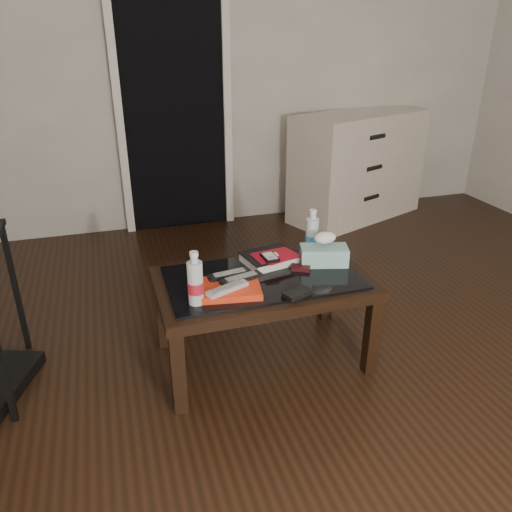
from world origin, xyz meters
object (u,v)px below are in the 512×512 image
Objects in this scene: textbook at (269,258)px; water_bottle_left at (195,278)px; water_bottle_right at (312,232)px; dresser at (358,166)px; tissue_box at (324,255)px; coffee_table at (263,289)px.

textbook is 1.05× the size of water_bottle_left.
textbook is 0.27m from water_bottle_right.
dresser reaches higher than tissue_box.
tissue_box is (0.01, -0.14, -0.07)m from water_bottle_right.
tissue_box is at bearing 7.79° from coffee_table.
dresser reaches higher than textbook.
tissue_box is (0.25, -0.09, 0.02)m from textbook.
water_bottle_right reaches higher than textbook.
dresser is at bearing 51.08° from coffee_table.
coffee_table is 0.18m from textbook.
textbook is at bearing 34.37° from water_bottle_left.
dresser is 2.05m from tissue_box.
water_bottle_right reaches higher than coffee_table.
water_bottle_right is (0.25, 0.04, 0.10)m from textbook.
water_bottle_left is (-1.78, -1.92, 0.13)m from dresser.
coffee_table is at bearing -156.64° from tissue_box.
water_bottle_left reaches higher than textbook.
water_bottle_right is at bearing 26.56° from water_bottle_left.
water_bottle_left is 1.00× the size of water_bottle_right.
tissue_box is (0.68, 0.20, -0.07)m from water_bottle_left.
water_bottle_left is 1.03× the size of tissue_box.
water_bottle_right is (0.32, 0.18, 0.18)m from coffee_table.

